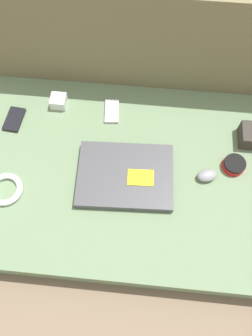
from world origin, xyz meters
TOP-DOWN VIEW (x-y plane):
  - ground_plane at (0.00, 0.00)m, footprint 8.00×8.00m
  - couch_seat at (0.00, 0.00)m, footprint 1.19×0.75m
  - couch_backrest at (0.00, 0.48)m, footprint 1.19×0.20m
  - laptop at (-0.00, -0.03)m, footprint 0.34×0.26m
  - computer_mouse at (0.28, -0.00)m, footprint 0.08×0.07m
  - speaker_puck at (0.38, 0.05)m, footprint 0.08×0.08m
  - phone_silver at (-0.08, 0.24)m, footprint 0.06×0.11m
  - phone_black at (-0.44, 0.17)m, footprint 0.07×0.11m
  - charger_brick at (-0.29, 0.26)m, footprint 0.06×0.06m
  - cable_coil at (-0.40, -0.12)m, footprint 0.12×0.12m

SIDE VIEW (x-z plane):
  - ground_plane at x=0.00m, z-range 0.00..0.00m
  - couch_seat at x=0.00m, z-range 0.00..0.11m
  - phone_silver at x=-0.08m, z-range 0.11..0.12m
  - phone_black at x=-0.44m, z-range 0.11..0.12m
  - cable_coil at x=-0.40m, z-range 0.11..0.13m
  - laptop at x=0.00m, z-range 0.11..0.14m
  - speaker_puck at x=0.38m, z-range 0.11..0.14m
  - computer_mouse at x=0.28m, z-range 0.11..0.14m
  - charger_brick at x=-0.29m, z-range 0.11..0.15m
  - couch_backrest at x=0.00m, z-range 0.00..0.51m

